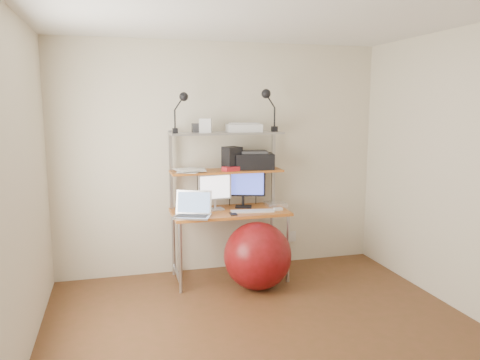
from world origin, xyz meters
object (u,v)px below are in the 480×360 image
object	(u,v)px
monitor_silver	(215,190)
monitor_black	(243,185)
printer	(254,160)
laptop	(193,211)
exercise_ball	(258,256)

from	to	relation	value
monitor_silver	monitor_black	xyz separation A→B (m)	(0.32, 0.04, 0.03)
monitor_silver	printer	size ratio (longest dim) A/B	0.90
monitor_black	laptop	xyz separation A→B (m)	(-0.59, -0.28, -0.19)
monitor_black	printer	bearing A→B (deg)	22.89
monitor_black	exercise_ball	distance (m)	0.80
printer	exercise_ball	bearing A→B (deg)	-93.03
monitor_black	printer	distance (m)	0.29
printer	exercise_ball	xyz separation A→B (m)	(-0.10, -0.48, -0.90)
monitor_silver	laptop	size ratio (longest dim) A/B	0.92
exercise_ball	printer	bearing A→B (deg)	77.93
monitor_silver	printer	world-z (taller)	printer
monitor_black	printer	world-z (taller)	printer
printer	monitor_silver	bearing A→B (deg)	-163.95
monitor_black	monitor_silver	bearing A→B (deg)	-154.46
monitor_silver	exercise_ball	world-z (taller)	monitor_silver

